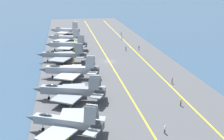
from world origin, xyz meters
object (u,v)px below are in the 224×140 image
at_px(parked_jet_eighth, 65,30).
at_px(crew_yellow_vest, 181,102).
at_px(parked_jet_third, 70,90).
at_px(parked_jet_fourth, 70,70).
at_px(crew_brown_vest, 172,81).
at_px(parked_jet_fifth, 63,55).
at_px(crew_green_vest, 126,48).
at_px(crew_purple_vest, 121,34).
at_px(crew_blue_vest, 122,38).
at_px(crew_red_vest, 139,47).
at_px(crew_white_vest, 165,129).
at_px(parked_jet_second, 65,122).
at_px(parked_jet_seventh, 65,37).
at_px(parked_jet_sixth, 67,45).

relative_size(parked_jet_eighth, crew_yellow_vest, 8.38).
xyz_separation_m(parked_jet_third, parked_jet_fourth, (15.42, -0.53, 0.07)).
bearing_deg(crew_brown_vest, parked_jet_fifth, 47.39).
xyz_separation_m(crew_green_vest, crew_purple_vest, (31.01, -4.65, -0.05)).
distance_m(parked_jet_third, crew_blue_vest, 70.15).
distance_m(parked_jet_fifth, crew_red_vest, 32.66).
xyz_separation_m(crew_blue_vest, crew_yellow_vest, (-72.47, 2.03, 0.07)).
distance_m(crew_yellow_vest, crew_red_vest, 52.54).
height_order(crew_red_vest, crew_white_vest, crew_red_vest).
xyz_separation_m(crew_blue_vest, crew_red_vest, (-20.14, -2.66, 0.01)).
xyz_separation_m(crew_purple_vest, crew_white_vest, (-93.18, 11.47, 0.01)).
xyz_separation_m(parked_jet_fourth, crew_green_vest, (28.74, -22.88, -1.52)).
xyz_separation_m(crew_green_vest, crew_yellow_vest, (-51.60, -0.81, 0.03)).
distance_m(crew_purple_vest, crew_red_vest, 30.30).
xyz_separation_m(parked_jet_second, crew_purple_vest, (90.21, -29.37, -1.51)).
distance_m(parked_jet_seventh, crew_yellow_vest, 75.28).
xyz_separation_m(parked_jet_fifth, parked_jet_seventh, (31.36, -1.38, -0.26)).
xyz_separation_m(parked_jet_seventh, crew_yellow_vest, (-71.31, -24.12, -1.20)).
bearing_deg(crew_green_vest, crew_brown_vest, -173.84).
bearing_deg(crew_yellow_vest, crew_brown_vest, -13.82).
bearing_deg(crew_yellow_vest, crew_blue_vest, -1.60).
relative_size(crew_yellow_vest, crew_purple_vest, 1.08).
distance_m(parked_jet_sixth, crew_red_vest, 28.70).
xyz_separation_m(parked_jet_second, parked_jet_fifth, (47.54, -0.03, 0.02)).
bearing_deg(parked_jet_fourth, crew_white_vest, -154.35).
bearing_deg(crew_white_vest, crew_purple_vest, -7.02).
bearing_deg(crew_purple_vest, parked_jet_fifth, 145.49).
bearing_deg(parked_jet_sixth, parked_jet_fifth, 173.75).
xyz_separation_m(parked_jet_third, parked_jet_fifth, (32.51, 1.27, 0.03)).
xyz_separation_m(parked_jet_third, parked_jet_eighth, (80.27, -0.52, 0.20)).
xyz_separation_m(parked_jet_third, crew_green_vest, (44.16, -23.41, -1.45)).
distance_m(parked_jet_eighth, crew_yellow_vest, 90.87).
relative_size(parked_jet_fourth, crew_blue_vest, 10.19).
height_order(parked_jet_fourth, parked_jet_fifth, parked_jet_fourth).
relative_size(crew_purple_vest, crew_white_vest, 0.99).
bearing_deg(parked_jet_third, crew_green_vest, -27.93).
relative_size(parked_jet_fourth, crew_red_vest, 10.09).
distance_m(parked_jet_second, parked_jet_eighth, 95.32).
xyz_separation_m(parked_jet_fifth, crew_purple_vest, (42.67, -29.33, -1.54)).
height_order(parked_jet_third, parked_jet_eighth, parked_jet_eighth).
height_order(parked_jet_eighth, crew_white_vest, parked_jet_eighth).
height_order(parked_jet_seventh, crew_green_vest, parked_jet_seventh).
bearing_deg(parked_jet_fourth, parked_jet_seventh, 0.50).
distance_m(crew_green_vest, crew_white_vest, 62.54).
xyz_separation_m(parked_jet_sixth, crew_yellow_vest, (-55.66, -23.78, -1.49)).
distance_m(parked_jet_third, crew_green_vest, 50.01).
height_order(parked_jet_second, crew_white_vest, parked_jet_second).
bearing_deg(crew_yellow_vest, crew_purple_vest, -2.66).
bearing_deg(crew_green_vest, parked_jet_seventh, 49.78).
xyz_separation_m(crew_white_vest, crew_brown_vest, (24.01, -10.95, -0.01)).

